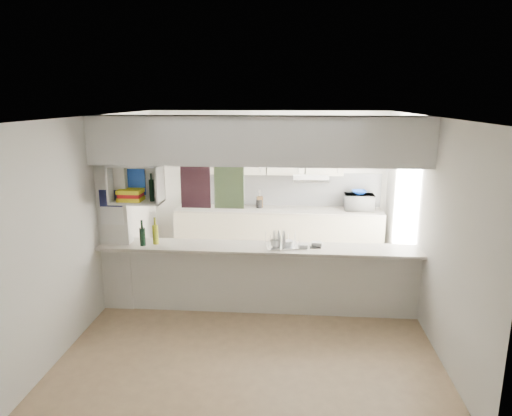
# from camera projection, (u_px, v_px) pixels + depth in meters

# --- Properties ---
(floor) EXTENTS (4.80, 4.80, 0.00)m
(floor) POSITION_uv_depth(u_px,v_px,m) (258.00, 311.00, 6.19)
(floor) COLOR #927455
(floor) RESTS_ON ground
(ceiling) EXTENTS (4.80, 4.80, 0.00)m
(ceiling) POSITION_uv_depth(u_px,v_px,m) (258.00, 116.00, 5.58)
(ceiling) COLOR white
(ceiling) RESTS_ON wall_back
(wall_back) EXTENTS (4.20, 0.00, 4.20)m
(wall_back) POSITION_uv_depth(u_px,v_px,m) (268.00, 184.00, 8.21)
(wall_back) COLOR silver
(wall_back) RESTS_ON floor
(wall_left) EXTENTS (0.00, 4.80, 4.80)m
(wall_left) POSITION_uv_depth(u_px,v_px,m) (100.00, 215.00, 6.05)
(wall_left) COLOR silver
(wall_left) RESTS_ON floor
(wall_right) EXTENTS (0.00, 4.80, 4.80)m
(wall_right) POSITION_uv_depth(u_px,v_px,m) (424.00, 222.00, 5.72)
(wall_right) COLOR silver
(wall_right) RESTS_ON floor
(servery_partition) EXTENTS (4.20, 0.50, 2.60)m
(servery_partition) POSITION_uv_depth(u_px,v_px,m) (244.00, 191.00, 5.81)
(servery_partition) COLOR silver
(servery_partition) RESTS_ON floor
(cubby_shelf) EXTENTS (0.65, 0.35, 0.50)m
(cubby_shelf) POSITION_uv_depth(u_px,v_px,m) (136.00, 186.00, 5.85)
(cubby_shelf) COLOR white
(cubby_shelf) RESTS_ON bulkhead
(kitchen_run) EXTENTS (3.60, 0.63, 2.24)m
(kitchen_run) POSITION_uv_depth(u_px,v_px,m) (276.00, 213.00, 8.05)
(kitchen_run) COLOR beige
(kitchen_run) RESTS_ON floor
(microwave) EXTENTS (0.51, 0.35, 0.28)m
(microwave) POSITION_uv_depth(u_px,v_px,m) (359.00, 202.00, 7.88)
(microwave) COLOR white
(microwave) RESTS_ON bench_top
(bowl) EXTENTS (0.26, 0.26, 0.06)m
(bowl) POSITION_uv_depth(u_px,v_px,m) (359.00, 192.00, 7.86)
(bowl) COLOR #0E349A
(bowl) RESTS_ON microwave
(dish_rack) EXTENTS (0.48, 0.39, 0.23)m
(dish_rack) POSITION_uv_depth(u_px,v_px,m) (282.00, 240.00, 5.94)
(dish_rack) COLOR silver
(dish_rack) RESTS_ON breakfast_bar
(cup) EXTENTS (0.13, 0.13, 0.10)m
(cup) POSITION_uv_depth(u_px,v_px,m) (275.00, 243.00, 5.89)
(cup) COLOR white
(cup) RESTS_ON dish_rack
(wine_bottles) EXTENTS (0.23, 0.16, 0.36)m
(wine_bottles) POSITION_uv_depth(u_px,v_px,m) (149.00, 235.00, 6.01)
(wine_bottles) COLOR black
(wine_bottles) RESTS_ON breakfast_bar
(plastic_tubs) EXTENTS (0.50, 0.21, 0.06)m
(plastic_tubs) POSITION_uv_depth(u_px,v_px,m) (301.00, 244.00, 5.96)
(plastic_tubs) COLOR silver
(plastic_tubs) RESTS_ON breakfast_bar
(utensil_jar) EXTENTS (0.10, 0.10, 0.15)m
(utensil_jar) POSITION_uv_depth(u_px,v_px,m) (259.00, 204.00, 8.05)
(utensil_jar) COLOR black
(utensil_jar) RESTS_ON bench_top
(knife_block) EXTENTS (0.12, 0.11, 0.20)m
(knife_block) POSITION_uv_depth(u_px,v_px,m) (260.00, 202.00, 8.07)
(knife_block) COLOR #4F351B
(knife_block) RESTS_ON bench_top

